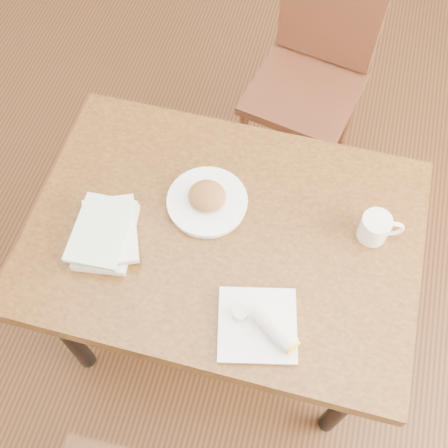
% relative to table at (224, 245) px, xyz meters
% --- Properties ---
extents(ground, '(4.00, 5.00, 0.01)m').
position_rel_table_xyz_m(ground, '(0.00, 0.00, -0.67)').
color(ground, '#472814').
rests_on(ground, ground).
extents(table, '(1.15, 0.81, 0.75)m').
position_rel_table_xyz_m(table, '(0.00, 0.00, 0.00)').
color(table, brown).
rests_on(table, ground).
extents(chair_far, '(0.50, 0.50, 0.95)m').
position_rel_table_xyz_m(chair_far, '(0.13, 0.93, -0.12)').
color(chair_far, '#4E2316').
rests_on(chair_far, ground).
extents(plate_scone, '(0.24, 0.24, 0.08)m').
position_rel_table_xyz_m(plate_scone, '(-0.07, 0.08, 0.11)').
color(plate_scone, white).
rests_on(plate_scone, table).
extents(coffee_mug, '(0.13, 0.09, 0.09)m').
position_rel_table_xyz_m(coffee_mug, '(0.42, 0.10, 0.13)').
color(coffee_mug, white).
rests_on(coffee_mug, table).
extents(plate_burrito, '(0.25, 0.25, 0.07)m').
position_rel_table_xyz_m(plate_burrito, '(0.17, -0.26, 0.11)').
color(plate_burrito, white).
rests_on(plate_burrito, table).
extents(book_stack, '(0.23, 0.26, 0.06)m').
position_rel_table_xyz_m(book_stack, '(-0.32, -0.10, 0.12)').
color(book_stack, white).
rests_on(book_stack, table).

